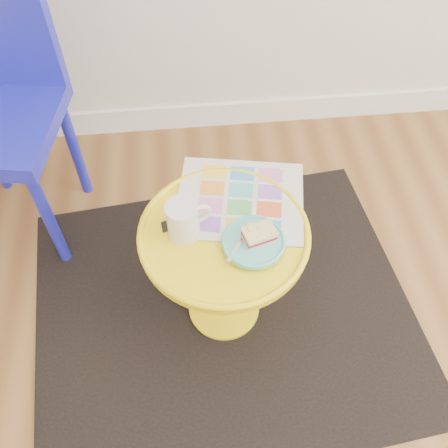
{
  "coord_description": "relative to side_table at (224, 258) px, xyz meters",
  "views": [
    {
      "loc": [
        -0.45,
        0.21,
        1.59
      ],
      "look_at": [
        -0.36,
        1.02,
        0.5
      ],
      "focal_mm": 40.0,
      "sensor_mm": 36.0,
      "label": 1
    }
  ],
  "objects": [
    {
      "name": "mug",
      "position": [
        -0.11,
        0.01,
        0.19
      ],
      "size": [
        0.13,
        0.09,
        0.12
      ],
      "rotation": [
        0.0,
        0.0,
        0.31
      ],
      "color": "silver",
      "rests_on": "side_table"
    },
    {
      "name": "fork",
      "position": [
        0.04,
        -0.05,
        0.16
      ],
      "size": [
        0.09,
        0.13,
        0.0
      ],
      "rotation": [
        0.0,
        0.0,
        -0.59
      ],
      "color": "silver",
      "rests_on": "plate"
    },
    {
      "name": "side_table",
      "position": [
        0.0,
        0.0,
        0.0
      ],
      "size": [
        0.49,
        0.49,
        0.46
      ],
      "color": "yellow",
      "rests_on": "ground"
    },
    {
      "name": "cake_slice",
      "position": [
        0.09,
        -0.05,
        0.17
      ],
      "size": [
        0.1,
        0.08,
        0.04
      ],
      "rotation": [
        0.0,
        0.0,
        0.28
      ],
      "color": "#D3BC8C",
      "rests_on": "plate"
    },
    {
      "name": "newspaper",
      "position": [
        0.06,
        0.11,
        0.13
      ],
      "size": [
        0.42,
        0.38,
        0.01
      ],
      "primitive_type": "cube",
      "rotation": [
        0.0,
        0.0,
        -0.19
      ],
      "color": "silver",
      "rests_on": "side_table"
    },
    {
      "name": "room_walls",
      "position": [
        -0.63,
        -0.03,
        -0.27
      ],
      "size": [
        4.0,
        4.0,
        4.0
      ],
      "color": "silver",
      "rests_on": "ground"
    },
    {
      "name": "plate",
      "position": [
        0.08,
        -0.05,
        0.15
      ],
      "size": [
        0.17,
        0.17,
        0.02
      ],
      "color": "#59BEB9",
      "rests_on": "newspaper"
    },
    {
      "name": "rug",
      "position": [
        0.0,
        0.0,
        -0.33
      ],
      "size": [
        1.41,
        1.23,
        0.01
      ],
      "primitive_type": "cube",
      "rotation": [
        0.0,
        0.0,
        0.11
      ],
      "color": "black",
      "rests_on": "ground"
    }
  ]
}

